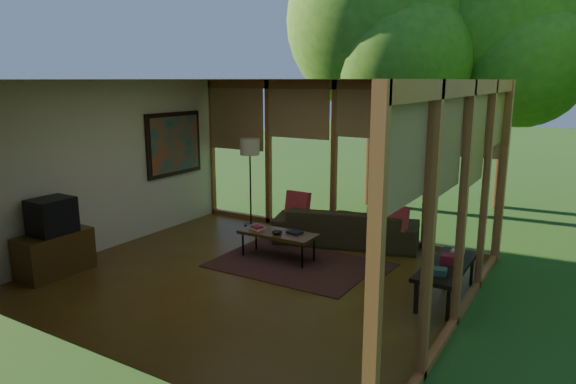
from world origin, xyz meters
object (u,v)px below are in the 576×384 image
Objects in this scene: floor_lamp at (250,152)px; coffee_table at (278,234)px; sofa at (338,225)px; television at (52,216)px; side_console at (440,266)px; media_cabinet at (55,253)px.

floor_lamp is 1.38× the size of coffee_table.
sofa is 1.27m from coffee_table.
side_console is (4.85, 2.00, -0.44)m from television.
television is at bearing 32.83° from sofa.
floor_lamp is at bearing 137.58° from coffee_table.
media_cabinet is at bearing -157.68° from side_console.
television reaches higher than coffee_table.
coffee_table is at bearing -42.42° from floor_lamp.
sofa is 4.37m from media_cabinet.
floor_lamp is 1.18× the size of side_console.
side_console is at bearing 22.40° from television.
media_cabinet is 3.20m from coffee_table.
floor_lamp is (-1.87, 0.11, 1.10)m from sofa.
coffee_table is (2.35, 2.16, -0.46)m from television.
television reaches higher than side_console.
television is 5.26m from side_console.
side_console is (4.87, 2.00, 0.11)m from media_cabinet.
side_console reaches higher than coffee_table.
television is at bearing -104.92° from floor_lamp.
media_cabinet is 1.82× the size of television.
side_console is at bearing -20.36° from floor_lamp.
floor_lamp is at bearing 74.77° from media_cabinet.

